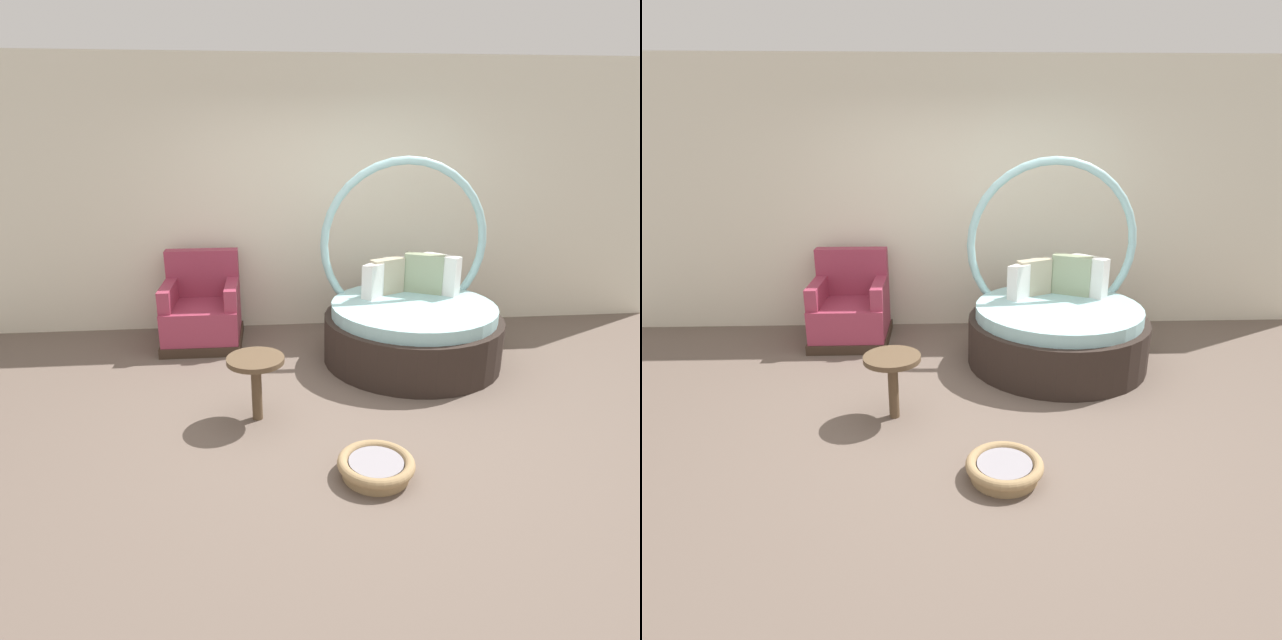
{
  "view_description": "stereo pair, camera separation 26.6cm",
  "coord_description": "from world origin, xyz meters",
  "views": [
    {
      "loc": [
        -0.56,
        -3.8,
        2.15
      ],
      "look_at": [
        -0.13,
        0.69,
        0.55
      ],
      "focal_mm": 30.4,
      "sensor_mm": 36.0,
      "label": 1
    },
    {
      "loc": [
        -0.29,
        -3.82,
        2.15
      ],
      "look_at": [
        -0.13,
        0.69,
        0.55
      ],
      "focal_mm": 30.4,
      "sensor_mm": 36.0,
      "label": 2
    }
  ],
  "objects": [
    {
      "name": "back_wall",
      "position": [
        0.0,
        2.18,
        1.43
      ],
      "size": [
        8.0,
        0.12,
        2.86
      ],
      "primitive_type": "cube",
      "color": "silver",
      "rests_on": "ground_plane"
    },
    {
      "name": "pet_basket",
      "position": [
        0.09,
        -0.85,
        0.07
      ],
      "size": [
        0.51,
        0.51,
        0.13
      ],
      "color": "#9E7F56",
      "rests_on": "ground_plane"
    },
    {
      "name": "red_armchair",
      "position": [
        -1.27,
        1.67,
        0.33
      ],
      "size": [
        0.8,
        0.8,
        0.94
      ],
      "color": "#38281E",
      "rests_on": "ground_plane"
    },
    {
      "name": "ground_plane",
      "position": [
        0.0,
        0.0,
        -0.01
      ],
      "size": [
        8.0,
        8.0,
        0.02
      ],
      "primitive_type": "cube",
      "color": "#66564C"
    },
    {
      "name": "side_table",
      "position": [
        -0.69,
        -0.02,
        0.43
      ],
      "size": [
        0.44,
        0.44,
        0.52
      ],
      "color": "brown",
      "rests_on": "ground_plane"
    },
    {
      "name": "round_daybed",
      "position": [
        0.79,
        1.07,
        0.39
      ],
      "size": [
        1.7,
        1.7,
        1.9
      ],
      "color": "#2D231E",
      "rests_on": "ground_plane"
    }
  ]
}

